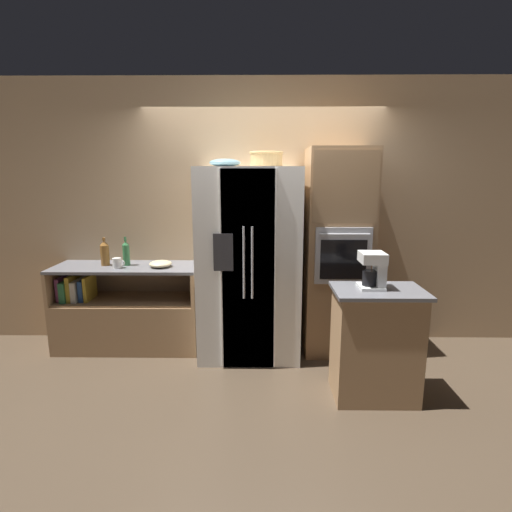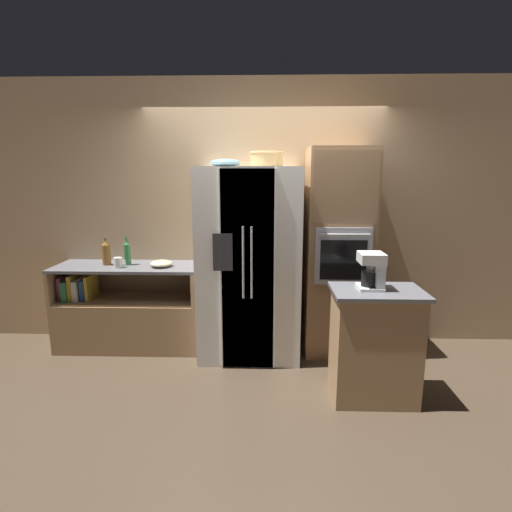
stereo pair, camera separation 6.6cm
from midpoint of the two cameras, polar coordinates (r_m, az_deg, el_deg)
ground_plane at (r=4.25m, az=1.42°, el=-13.86°), size 20.00×20.00×0.00m
wall_back at (r=4.34m, az=1.54°, el=5.99°), size 12.00×0.06×2.80m
counter_left at (r=4.52m, az=-17.32°, el=-8.31°), size 1.49×0.55×0.89m
refrigerator at (r=4.00m, az=-0.47°, el=-1.06°), size 0.99×0.80×1.90m
wall_oven at (r=4.13m, az=12.01°, el=0.44°), size 0.64×0.65×2.08m
island_counter at (r=3.48m, az=17.09°, el=-11.97°), size 0.72×0.48×0.93m
wicker_basket at (r=3.98m, az=2.03°, el=13.73°), size 0.33×0.33×0.14m
fruit_bowl at (r=3.99m, az=-3.92°, el=13.15°), size 0.30×0.30×0.08m
bottle_tall at (r=4.36m, az=-17.50°, el=0.47°), size 0.07×0.07×0.30m
bottle_short at (r=4.43m, az=-20.22°, el=0.50°), size 0.09×0.09×0.29m
mug at (r=4.28m, az=-18.65°, el=-0.89°), size 0.12×0.09×0.10m
mixing_bowl at (r=4.20m, az=-12.95°, el=-1.04°), size 0.23×0.23×0.07m
coffee_maker at (r=3.30m, az=16.99°, el=-1.85°), size 0.19×0.21×0.29m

